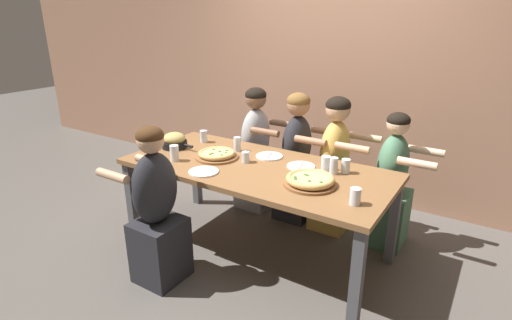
# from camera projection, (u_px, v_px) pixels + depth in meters

# --- Properties ---
(ground_plane) EXTENTS (18.00, 18.00, 0.00)m
(ground_plane) POSITION_uv_depth(u_px,v_px,m) (256.00, 249.00, 3.35)
(ground_plane) COLOR #514C47
(ground_plane) RESTS_ON ground
(restaurant_back_panel) EXTENTS (10.00, 0.06, 3.20)m
(restaurant_back_panel) POSITION_uv_depth(u_px,v_px,m) (336.00, 41.00, 3.98)
(restaurant_back_panel) COLOR #9E7056
(restaurant_back_panel) RESTS_ON ground
(dining_table) EXTENTS (2.09, 0.95, 0.74)m
(dining_table) POSITION_uv_depth(u_px,v_px,m) (256.00, 175.00, 3.12)
(dining_table) COLOR brown
(dining_table) RESTS_ON ground
(pizza_board_main) EXTENTS (0.35, 0.35, 0.06)m
(pizza_board_main) POSITION_uv_depth(u_px,v_px,m) (217.00, 155.00, 3.26)
(pizza_board_main) COLOR brown
(pizza_board_main) RESTS_ON dining_table
(pizza_board_second) EXTENTS (0.37, 0.37, 0.07)m
(pizza_board_second) POSITION_uv_depth(u_px,v_px,m) (310.00, 180.00, 2.74)
(pizza_board_second) COLOR brown
(pizza_board_second) RESTS_ON dining_table
(skillet_bowl) EXTENTS (0.32, 0.22, 0.14)m
(skillet_bowl) POSITION_uv_depth(u_px,v_px,m) (175.00, 141.00, 3.50)
(skillet_bowl) COLOR black
(skillet_bowl) RESTS_ON dining_table
(empty_plate_a) EXTENTS (0.22, 0.22, 0.02)m
(empty_plate_a) POSITION_uv_depth(u_px,v_px,m) (204.00, 172.00, 2.97)
(empty_plate_a) COLOR white
(empty_plate_a) RESTS_ON dining_table
(empty_plate_b) EXTENTS (0.22, 0.22, 0.02)m
(empty_plate_b) POSITION_uv_depth(u_px,v_px,m) (269.00, 156.00, 3.29)
(empty_plate_b) COLOR white
(empty_plate_b) RESTS_ON dining_table
(empty_plate_c) EXTENTS (0.22, 0.22, 0.02)m
(empty_plate_c) POSITION_uv_depth(u_px,v_px,m) (301.00, 166.00, 3.07)
(empty_plate_c) COLOR white
(empty_plate_c) RESTS_ON dining_table
(cocktail_glass_blue) EXTENTS (0.07, 0.07, 0.11)m
(cocktail_glass_blue) POSITION_uv_depth(u_px,v_px,m) (246.00, 158.00, 3.16)
(cocktail_glass_blue) COLOR silver
(cocktail_glass_blue) RESTS_ON dining_table
(drinking_glass_a) EXTENTS (0.07, 0.07, 0.11)m
(drinking_glass_a) POSITION_uv_depth(u_px,v_px,m) (326.00, 164.00, 3.01)
(drinking_glass_a) COLOR silver
(drinking_glass_a) RESTS_ON dining_table
(drinking_glass_b) EXTENTS (0.07, 0.07, 0.11)m
(drinking_glass_b) POSITION_uv_depth(u_px,v_px,m) (355.00, 197.00, 2.45)
(drinking_glass_b) COLOR silver
(drinking_glass_b) RESTS_ON dining_table
(drinking_glass_c) EXTENTS (0.07, 0.07, 0.13)m
(drinking_glass_c) POSITION_uv_depth(u_px,v_px,m) (174.00, 154.00, 3.18)
(drinking_glass_c) COLOR silver
(drinking_glass_c) RESTS_ON dining_table
(drinking_glass_d) EXTENTS (0.06, 0.06, 0.13)m
(drinking_glass_d) POSITION_uv_depth(u_px,v_px,m) (334.00, 167.00, 2.92)
(drinking_glass_d) COLOR silver
(drinking_glass_d) RESTS_ON dining_table
(drinking_glass_e) EXTENTS (0.07, 0.07, 0.11)m
(drinking_glass_e) POSITION_uv_depth(u_px,v_px,m) (204.00, 137.00, 3.66)
(drinking_glass_e) COLOR silver
(drinking_glass_e) RESTS_ON dining_table
(drinking_glass_f) EXTENTS (0.06, 0.06, 0.12)m
(drinking_glass_f) POSITION_uv_depth(u_px,v_px,m) (237.00, 145.00, 3.42)
(drinking_glass_f) COLOR silver
(drinking_glass_f) RESTS_ON dining_table
(drinking_glass_g) EXTENTS (0.07, 0.07, 0.11)m
(drinking_glass_g) POSITION_uv_depth(u_px,v_px,m) (346.00, 167.00, 2.94)
(drinking_glass_g) COLOR silver
(drinking_glass_g) RESTS_ON dining_table
(diner_far_center) EXTENTS (0.51, 0.40, 1.21)m
(diner_far_center) POSITION_uv_depth(u_px,v_px,m) (297.00, 162.00, 3.70)
(diner_far_center) COLOR #232328
(diner_far_center) RESTS_ON ground
(diner_far_midleft) EXTENTS (0.51, 0.40, 1.21)m
(diner_far_midleft) POSITION_uv_depth(u_px,v_px,m) (256.00, 153.00, 3.93)
(diner_far_midleft) COLOR #99999E
(diner_far_midleft) RESTS_ON ground
(diner_far_midright) EXTENTS (0.51, 0.40, 1.21)m
(diner_far_midright) POSITION_uv_depth(u_px,v_px,m) (334.00, 169.00, 3.52)
(diner_far_midright) COLOR gold
(diner_far_midright) RESTS_ON ground
(diner_far_right) EXTENTS (0.51, 0.40, 1.14)m
(diner_far_right) POSITION_uv_depth(u_px,v_px,m) (391.00, 187.00, 3.28)
(diner_far_right) COLOR #477556
(diner_far_right) RESTS_ON ground
(diner_near_midleft) EXTENTS (0.51, 0.40, 1.17)m
(diner_near_midleft) POSITION_uv_depth(u_px,v_px,m) (157.00, 213.00, 2.81)
(diner_near_midleft) COLOR #232328
(diner_near_midleft) RESTS_ON ground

